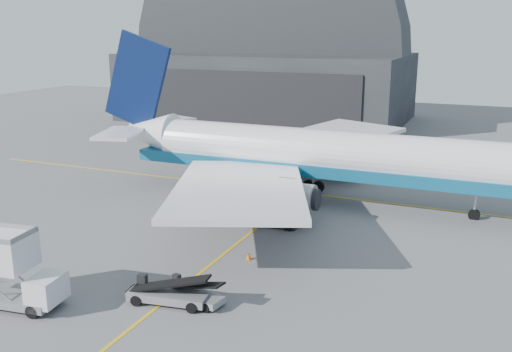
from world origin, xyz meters
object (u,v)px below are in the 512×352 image
at_px(airliner, 305,154).
at_px(pushback_tug, 278,217).
at_px(catering_truck, 7,270).
at_px(belt_loader_a, 168,294).
at_px(belt_loader_b, 192,293).

distance_m(airliner, pushback_tug, 9.12).
distance_m(catering_truck, belt_loader_a, 9.88).
distance_m(airliner, catering_truck, 30.15).
relative_size(pushback_tug, belt_loader_b, 0.94).
bearing_deg(belt_loader_b, catering_truck, -145.03).
relative_size(belt_loader_a, belt_loader_b, 1.18).
xyz_separation_m(airliner, pushback_tug, (0.39, -8.25, -3.87)).
bearing_deg(belt_loader_b, pushback_tug, 100.47).
bearing_deg(pushback_tug, belt_loader_b, -90.15).
bearing_deg(pushback_tug, airliner, 91.56).
distance_m(airliner, belt_loader_b, 24.05).
bearing_deg(catering_truck, belt_loader_a, 16.91).
height_order(catering_truck, belt_loader_b, catering_truck).
xyz_separation_m(pushback_tug, belt_loader_a, (-1.00, -16.26, -0.11)).
height_order(airliner, belt_loader_a, airliner).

